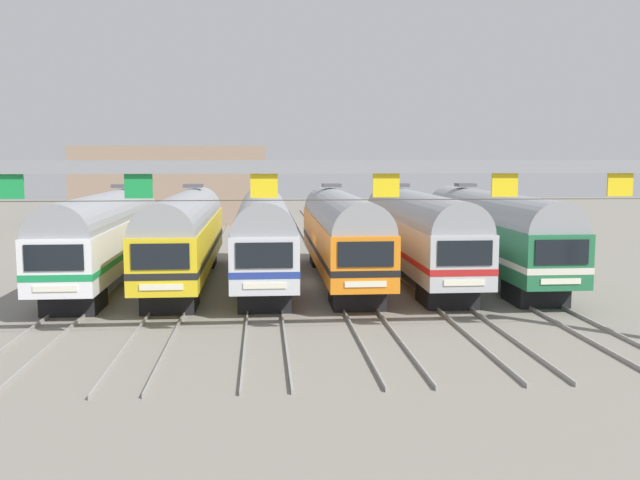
{
  "coord_description": "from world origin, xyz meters",
  "views": [
    {
      "loc": [
        -2.12,
        -36.98,
        6.51
      ],
      "look_at": [
        0.84,
        -1.06,
        2.37
      ],
      "focal_mm": 39.75,
      "sensor_mm": 36.0,
      "label": 1
    }
  ],
  "objects_px": {
    "commuter_train_stainless": "(417,231)",
    "catenary_gantry": "(325,194)",
    "commuter_train_green": "(491,230)",
    "commuter_train_white": "(105,234)",
    "commuter_train_orange": "(341,232)",
    "commuter_train_silver": "(264,232)",
    "commuter_train_yellow": "(185,233)"
  },
  "relations": [
    {
      "from": "commuter_train_stainless",
      "to": "catenary_gantry",
      "type": "distance_m",
      "value": 15.06
    },
    {
      "from": "commuter_train_stainless",
      "to": "commuter_train_green",
      "type": "height_order",
      "value": "same"
    },
    {
      "from": "commuter_train_white",
      "to": "commuter_train_orange",
      "type": "relative_size",
      "value": 1.0
    },
    {
      "from": "commuter_train_silver",
      "to": "commuter_train_stainless",
      "type": "distance_m",
      "value": 8.15
    },
    {
      "from": "commuter_train_orange",
      "to": "commuter_train_green",
      "type": "height_order",
      "value": "same"
    },
    {
      "from": "commuter_train_yellow",
      "to": "commuter_train_green",
      "type": "distance_m",
      "value": 16.31
    },
    {
      "from": "commuter_train_stainless",
      "to": "commuter_train_green",
      "type": "relative_size",
      "value": 1.0
    },
    {
      "from": "commuter_train_yellow",
      "to": "commuter_train_white",
      "type": "bearing_deg",
      "value": 180.0
    },
    {
      "from": "commuter_train_silver",
      "to": "commuter_train_white",
      "type": "bearing_deg",
      "value": 179.97
    },
    {
      "from": "catenary_gantry",
      "to": "commuter_train_green",
      "type": "bearing_deg",
      "value": 52.95
    },
    {
      "from": "commuter_train_yellow",
      "to": "commuter_train_silver",
      "type": "xyz_separation_m",
      "value": [
        4.08,
        -0.0,
        -0.0
      ]
    },
    {
      "from": "commuter_train_stainless",
      "to": "catenary_gantry",
      "type": "height_order",
      "value": "catenary_gantry"
    },
    {
      "from": "commuter_train_white",
      "to": "catenary_gantry",
      "type": "height_order",
      "value": "catenary_gantry"
    },
    {
      "from": "commuter_train_yellow",
      "to": "commuter_train_green",
      "type": "xyz_separation_m",
      "value": [
        16.31,
        0.0,
        0.0
      ]
    },
    {
      "from": "commuter_train_yellow",
      "to": "commuter_train_stainless",
      "type": "xyz_separation_m",
      "value": [
        12.23,
        0.0,
        0.0
      ]
    },
    {
      "from": "commuter_train_silver",
      "to": "commuter_train_stainless",
      "type": "xyz_separation_m",
      "value": [
        8.15,
        0.0,
        0.0
      ]
    },
    {
      "from": "commuter_train_white",
      "to": "commuter_train_orange",
      "type": "distance_m",
      "value": 12.23
    },
    {
      "from": "commuter_train_yellow",
      "to": "commuter_train_orange",
      "type": "relative_size",
      "value": 1.0
    },
    {
      "from": "commuter_train_stainless",
      "to": "commuter_train_silver",
      "type": "bearing_deg",
      "value": -179.97
    },
    {
      "from": "commuter_train_white",
      "to": "commuter_train_green",
      "type": "distance_m",
      "value": 20.39
    },
    {
      "from": "commuter_train_green",
      "to": "catenary_gantry",
      "type": "height_order",
      "value": "catenary_gantry"
    },
    {
      "from": "commuter_train_yellow",
      "to": "catenary_gantry",
      "type": "relative_size",
      "value": 0.7
    },
    {
      "from": "commuter_train_green",
      "to": "catenary_gantry",
      "type": "distance_m",
      "value": 17.12
    },
    {
      "from": "commuter_train_white",
      "to": "commuter_train_green",
      "type": "relative_size",
      "value": 1.0
    },
    {
      "from": "commuter_train_white",
      "to": "commuter_train_stainless",
      "type": "xyz_separation_m",
      "value": [
        16.31,
        0.0,
        0.0
      ]
    },
    {
      "from": "commuter_train_yellow",
      "to": "commuter_train_silver",
      "type": "bearing_deg",
      "value": -0.06
    },
    {
      "from": "commuter_train_stainless",
      "to": "commuter_train_orange",
      "type": "bearing_deg",
      "value": 180.0
    },
    {
      "from": "commuter_train_white",
      "to": "commuter_train_silver",
      "type": "xyz_separation_m",
      "value": [
        8.15,
        -0.0,
        -0.0
      ]
    },
    {
      "from": "commuter_train_orange",
      "to": "commuter_train_stainless",
      "type": "xyz_separation_m",
      "value": [
        4.08,
        0.0,
        0.0
      ]
    },
    {
      "from": "commuter_train_silver",
      "to": "catenary_gantry",
      "type": "xyz_separation_m",
      "value": [
        2.04,
        -13.49,
        2.66
      ]
    },
    {
      "from": "commuter_train_orange",
      "to": "commuter_train_stainless",
      "type": "height_order",
      "value": "same"
    },
    {
      "from": "commuter_train_yellow",
      "to": "commuter_train_orange",
      "type": "xyz_separation_m",
      "value": [
        8.15,
        0.0,
        0.0
      ]
    }
  ]
}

